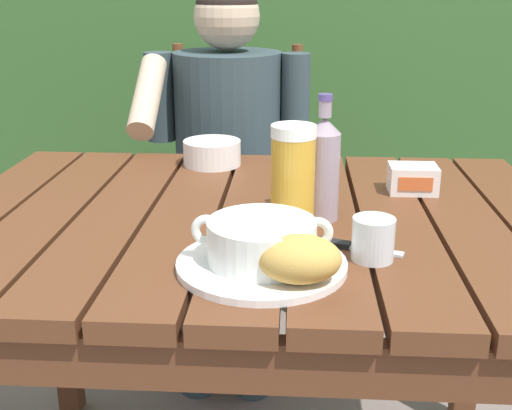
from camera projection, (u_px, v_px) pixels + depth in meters
dining_table at (253, 261)px, 1.30m from camera, size 1.22×0.88×0.78m
chair_near_diner at (235, 205)px, 2.20m from camera, size 0.44×0.46×1.01m
person_eating at (226, 154)px, 1.93m from camera, size 0.48×0.47×1.22m
serving_plate at (262, 264)px, 1.02m from camera, size 0.27×0.27×0.01m
soup_bowl at (262, 240)px, 1.00m from camera, size 0.22×0.17×0.08m
bread_roll at (299, 259)px, 0.94m from camera, size 0.13×0.10×0.07m
beer_glass at (293, 176)px, 1.17m from camera, size 0.08×0.08×0.19m
beer_bottle at (323, 167)px, 1.20m from camera, size 0.06×0.06×0.24m
water_glass_small at (373, 239)px, 1.04m from camera, size 0.07×0.07×0.07m
butter_tub at (413, 179)px, 1.38m from camera, size 0.10×0.08×0.06m
table_knife at (349, 246)px, 1.09m from camera, size 0.15×0.07×0.01m
diner_bowl at (212, 153)px, 1.58m from camera, size 0.14×0.14×0.06m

